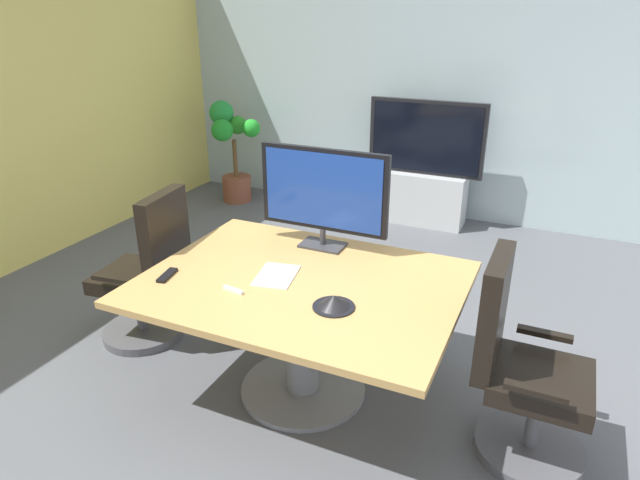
{
  "coord_description": "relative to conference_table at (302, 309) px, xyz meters",
  "views": [
    {
      "loc": [
        1.2,
        -2.62,
        2.18
      ],
      "look_at": [
        -0.04,
        0.1,
        0.91
      ],
      "focal_mm": 31.02,
      "sensor_mm": 36.0,
      "label": 1
    }
  ],
  "objects": [
    {
      "name": "ground_plane",
      "position": [
        0.04,
        0.15,
        -0.57
      ],
      "size": [
        7.62,
        7.62,
        0.0
      ],
      "primitive_type": "plane",
      "color": "#515459"
    },
    {
      "name": "wall_back_glass_partition",
      "position": [
        0.04,
        3.46,
        0.92
      ],
      "size": [
        6.3,
        0.1,
        2.97
      ],
      "primitive_type": "cube",
      "color": "#9EB2B7",
      "rests_on": "ground"
    },
    {
      "name": "conference_table",
      "position": [
        0.0,
        0.0,
        0.0
      ],
      "size": [
        1.76,
        1.33,
        0.76
      ],
      "color": "#B2894C",
      "rests_on": "ground"
    },
    {
      "name": "office_chair_left",
      "position": [
        -1.21,
        0.09,
        -0.11
      ],
      "size": [
        0.62,
        0.6,
        1.09
      ],
      "rotation": [
        0.0,
        0.0,
        -1.45
      ],
      "color": "#4C4C51",
      "rests_on": "ground"
    },
    {
      "name": "office_chair_right",
      "position": [
        1.21,
        0.03,
        -0.11
      ],
      "size": [
        0.6,
        0.57,
        1.09
      ],
      "rotation": [
        0.0,
        0.0,
        1.57
      ],
      "color": "#4C4C51",
      "rests_on": "ground"
    },
    {
      "name": "tv_monitor",
      "position": [
        -0.09,
        0.49,
        0.55
      ],
      "size": [
        0.84,
        0.18,
        0.64
      ],
      "color": "#333338",
      "rests_on": "conference_table"
    },
    {
      "name": "wall_display_unit",
      "position": [
        -0.09,
        3.1,
        -0.13
      ],
      "size": [
        1.2,
        0.36,
        1.31
      ],
      "color": "#B7BABC",
      "rests_on": "ground"
    },
    {
      "name": "potted_plant",
      "position": [
        -2.33,
        2.88,
        0.07
      ],
      "size": [
        0.65,
        0.56,
        1.17
      ],
      "color": "brown",
      "rests_on": "ground"
    },
    {
      "name": "conference_phone",
      "position": [
        0.28,
        -0.2,
        0.22
      ],
      "size": [
        0.22,
        0.22,
        0.07
      ],
      "color": "black",
      "rests_on": "conference_table"
    },
    {
      "name": "remote_control",
      "position": [
        -0.72,
        -0.28,
        0.2
      ],
      "size": [
        0.08,
        0.18,
        0.02
      ],
      "primitive_type": "cube",
      "rotation": [
        0.0,
        0.0,
        0.2
      ],
      "color": "black",
      "rests_on": "conference_table"
    },
    {
      "name": "whiteboard_marker",
      "position": [
        -0.28,
        -0.27,
        0.2
      ],
      "size": [
        0.13,
        0.04,
        0.02
      ],
      "primitive_type": "cube",
      "rotation": [
        0.0,
        0.0,
        -0.15
      ],
      "color": "silver",
      "rests_on": "conference_table"
    },
    {
      "name": "paper_notepad",
      "position": [
        -0.15,
        -0.01,
        0.19
      ],
      "size": [
        0.27,
        0.34,
        0.01
      ],
      "primitive_type": "cube",
      "rotation": [
        0.0,
        0.0,
        0.2
      ],
      "color": "white",
      "rests_on": "conference_table"
    }
  ]
}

